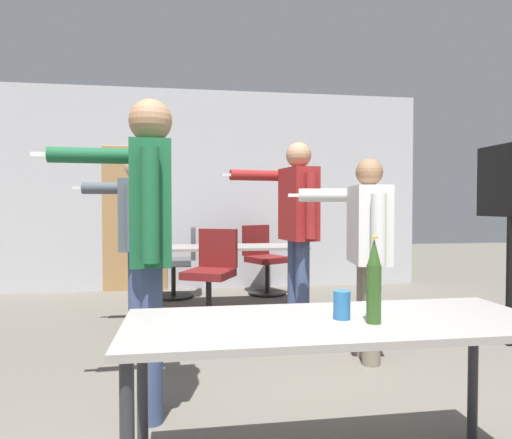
{
  "coord_description": "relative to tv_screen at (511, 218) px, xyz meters",
  "views": [
    {
      "loc": [
        -0.38,
        -1.5,
        1.21
      ],
      "look_at": [
        0.17,
        2.12,
        1.1
      ],
      "focal_mm": 32.0,
      "sensor_mm": 36.0,
      "label": 1
    }
  ],
  "objects": [
    {
      "name": "conference_table_near",
      "position": [
        -2.34,
        -1.96,
        -0.44
      ],
      "size": [
        1.77,
        0.67,
        0.73
      ],
      "color": "gray",
      "rests_on": "ground_plane"
    },
    {
      "name": "conference_table_far",
      "position": [
        -2.43,
        1.61,
        -0.44
      ],
      "size": [
        1.79,
        0.66,
        0.73
      ],
      "color": "gray",
      "rests_on": "ground_plane"
    },
    {
      "name": "person_center_tall",
      "position": [
        -3.41,
        0.45,
        -0.1
      ],
      "size": [
        0.77,
        0.72,
        1.67
      ],
      "rotation": [
        0.0,
        0.0,
        1.54
      ],
      "color": "#3D4C75",
      "rests_on": "ground_plane"
    },
    {
      "name": "office_chair_near_pushed",
      "position": [
        -1.9,
        2.39,
        -0.66
      ],
      "size": [
        0.64,
        0.67,
        0.94
      ],
      "rotation": [
        0.0,
        0.0,
        3.63
      ],
      "color": "black",
      "rests_on": "ground_plane"
    },
    {
      "name": "office_chair_far_left",
      "position": [
        -2.7,
        1.04,
        -0.64
      ],
      "size": [
        0.63,
        0.66,
        0.96
      ],
      "rotation": [
        0.0,
        0.0,
        2.68
      ],
      "color": "black",
      "rests_on": "ground_plane"
    },
    {
      "name": "beer_bottle",
      "position": [
        -2.21,
        -2.04,
        -0.2
      ],
      "size": [
        0.06,
        0.06,
        0.36
      ],
      "color": "#2D511E",
      "rests_on": "conference_table_near"
    },
    {
      "name": "person_near_casual",
      "position": [
        -3.17,
        -1.15,
        0.02
      ],
      "size": [
        0.82,
        0.58,
        1.81
      ],
      "rotation": [
        0.0,
        0.0,
        1.63
      ],
      "color": "#3D4C75",
      "rests_on": "ground_plane"
    },
    {
      "name": "person_far_watching",
      "position": [
        -1.57,
        -0.43,
        -0.16
      ],
      "size": [
        0.72,
        0.75,
        1.58
      ],
      "rotation": [
        0.0,
        0.0,
        1.41
      ],
      "color": "slate",
      "rests_on": "ground_plane"
    },
    {
      "name": "back_wall",
      "position": [
        -2.6,
        2.94,
        0.34
      ],
      "size": [
        6.25,
        0.12,
        2.89
      ],
      "color": "#BCBCC1",
      "rests_on": "ground_plane"
    },
    {
      "name": "office_chair_mid_tucked",
      "position": [
        -3.05,
        2.29,
        -0.67
      ],
      "size": [
        0.55,
        0.52,
        0.93
      ],
      "rotation": [
        0.0,
        0.0,
        1.56
      ],
      "color": "black",
      "rests_on": "ground_plane"
    },
    {
      "name": "drink_cup",
      "position": [
        -2.31,
        -1.95,
        -0.31
      ],
      "size": [
        0.07,
        0.07,
        0.12
      ],
      "color": "#2866A3",
      "rests_on": "conference_table_near"
    },
    {
      "name": "person_left_plaid",
      "position": [
        -1.91,
        0.46,
        0.0
      ],
      "size": [
        0.89,
        0.64,
        1.82
      ],
      "rotation": [
        0.0,
        0.0,
        1.76
      ],
      "color": "#3D4C75",
      "rests_on": "ground_plane"
    },
    {
      "name": "tv_screen",
      "position": [
        0.0,
        0.0,
        0.0
      ],
      "size": [
        0.44,
        0.94,
        1.79
      ],
      "rotation": [
        0.0,
        0.0,
        -1.57
      ],
      "color": "black",
      "rests_on": "ground_plane"
    }
  ]
}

